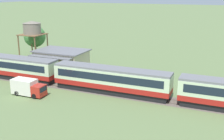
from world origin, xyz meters
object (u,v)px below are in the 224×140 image
passenger_train (112,79)px  water_tower (32,29)px  station_building (62,59)px  yard_tree_0 (35,36)px  delivery_truck_red (28,87)px

passenger_train → water_tower: size_ratio=10.83×
station_building → water_tower: bearing=165.4°
passenger_train → station_building: 17.96m
passenger_train → yard_tree_0: (-26.70, 15.78, 2.68)m
water_tower → yard_tree_0: bearing=123.4°
delivery_truck_red → water_tower: bearing=125.5°
delivery_truck_red → passenger_train: bearing=27.5°
station_building → delivery_truck_red: bearing=-76.0°
passenger_train → station_building: bearing=148.3°
passenger_train → delivery_truck_red: size_ratio=18.37×
passenger_train → yard_tree_0: yard_tree_0 is taller
delivery_truck_red → station_building: bearing=104.0°
passenger_train → yard_tree_0: bearing=149.4°
passenger_train → delivery_truck_red: bearing=-152.5°
passenger_train → water_tower: (-24.01, 11.70, 5.12)m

